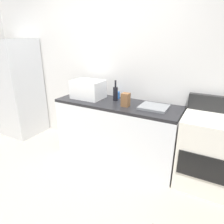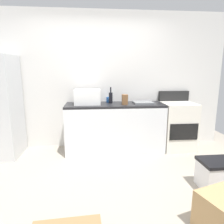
{
  "view_description": "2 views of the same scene",
  "coord_description": "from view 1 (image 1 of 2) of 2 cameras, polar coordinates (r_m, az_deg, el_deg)",
  "views": [
    {
      "loc": [
        1.53,
        -1.19,
        1.75
      ],
      "look_at": [
        0.31,
        1.04,
        0.81
      ],
      "focal_mm": 31.73,
      "sensor_mm": 36.0,
      "label": 1
    },
    {
      "loc": [
        -0.09,
        -2.44,
        1.5
      ],
      "look_at": [
        0.25,
        1.21,
        0.74
      ],
      "focal_mm": 32.34,
      "sensor_mm": 36.0,
      "label": 2
    }
  ],
  "objects": [
    {
      "name": "microwave",
      "position": [
        3.04,
        -6.89,
        6.52
      ],
      "size": [
        0.46,
        0.34,
        0.27
      ],
      "primitive_type": "cube",
      "color": "white",
      "rests_on": "kitchen_counter"
    },
    {
      "name": "wall_back",
      "position": [
        3.17,
        -0.49,
        12.11
      ],
      "size": [
        5.0,
        0.1,
        2.6
      ],
      "primitive_type": "cube",
      "color": "silver",
      "rests_on": "ground_plane"
    },
    {
      "name": "kitchen_counter",
      "position": [
        2.99,
        1.33,
        -5.55
      ],
      "size": [
        1.8,
        0.6,
        0.9
      ],
      "color": "silver",
      "rests_on": "ground_plane"
    },
    {
      "name": "stove_oven",
      "position": [
        2.72,
        25.26,
        -10.07
      ],
      "size": [
        0.6,
        0.61,
        1.1
      ],
      "color": "silver",
      "rests_on": "ground_plane"
    },
    {
      "name": "knife_block",
      "position": [
        2.65,
        3.94,
        3.55
      ],
      "size": [
        0.1,
        0.1,
        0.18
      ],
      "primitive_type": "cube",
      "color": "brown",
      "rests_on": "kitchen_counter"
    },
    {
      "name": "coffee_mug",
      "position": [
        3.02,
        1.5,
        4.92
      ],
      "size": [
        0.08,
        0.08,
        0.1
      ],
      "primitive_type": "cylinder",
      "color": "#2659A5",
      "rests_on": "kitchen_counter"
    },
    {
      "name": "sink_basin",
      "position": [
        2.65,
        11.99,
        1.41
      ],
      "size": [
        0.36,
        0.32,
        0.03
      ],
      "primitive_type": "cube",
      "color": "slate",
      "rests_on": "kitchen_counter"
    },
    {
      "name": "ground_plane",
      "position": [
        2.61,
        -18.69,
        -23.14
      ],
      "size": [
        6.0,
        6.0,
        0.0
      ],
      "primitive_type": "plane",
      "color": "#9E9384"
    },
    {
      "name": "wine_bottle",
      "position": [
        2.89,
        0.99,
        5.42
      ],
      "size": [
        0.07,
        0.07,
        0.3
      ],
      "color": "black",
      "rests_on": "kitchen_counter"
    },
    {
      "name": "refrigerator",
      "position": [
        4.12,
        -25.34,
        6.11
      ],
      "size": [
        0.68,
        0.66,
        1.76
      ],
      "primitive_type": "cube",
      "color": "silver",
      "rests_on": "ground_plane"
    }
  ]
}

